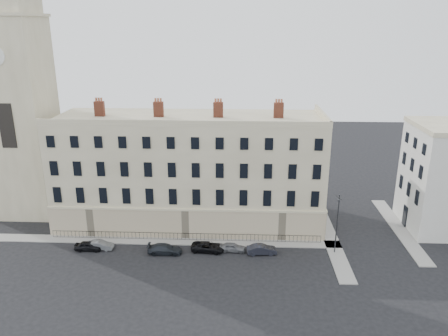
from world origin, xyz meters
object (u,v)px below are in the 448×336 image
at_px(car_b, 100,245).
at_px(car_d, 208,247).
at_px(car_a, 89,246).
at_px(car_e, 233,247).
at_px(car_c, 165,249).
at_px(streetlamp, 337,222).
at_px(car_f, 262,249).

height_order(car_b, car_d, car_d).
xyz_separation_m(car_a, car_e, (17.94, 0.49, -0.02)).
bearing_deg(car_c, car_b, 83.93).
height_order(car_a, streetlamp, streetlamp).
bearing_deg(car_d, car_e, -81.94).
relative_size(car_b, car_e, 1.05).
height_order(car_e, streetlamp, streetlamp).
bearing_deg(car_f, car_e, 76.57).
relative_size(car_e, car_f, 0.88).
xyz_separation_m(car_b, car_d, (13.55, 0.07, 0.02)).
height_order(car_b, car_c, car_c).
bearing_deg(car_f, car_a, 84.48).
xyz_separation_m(car_a, car_b, (1.34, 0.32, -0.02)).
distance_m(car_b, car_f, 20.19).
bearing_deg(car_b, streetlamp, -87.03).
xyz_separation_m(car_e, car_f, (3.59, -0.50, 0.05)).
xyz_separation_m(car_c, car_f, (11.88, 0.40, -0.01)).
bearing_deg(car_e, car_c, 102.02).
bearing_deg(car_d, car_f, -87.30).
height_order(car_b, streetlamp, streetlamp).
bearing_deg(streetlamp, car_c, 165.02).
xyz_separation_m(car_a, streetlamp, (30.48, 0.50, 3.71)).
distance_m(car_d, car_e, 3.05).
relative_size(car_a, car_e, 1.04).
distance_m(car_b, streetlamp, 29.38).
xyz_separation_m(car_b, streetlamp, (29.14, 0.18, 3.73)).
height_order(car_f, streetlamp, streetlamp).
bearing_deg(streetlamp, car_e, 162.56).
relative_size(car_b, car_c, 0.80).
height_order(car_d, car_f, car_f).
bearing_deg(car_b, car_a, 105.97).
bearing_deg(car_a, car_f, -90.81).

